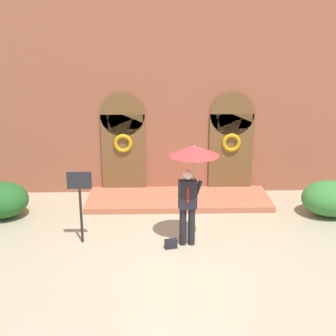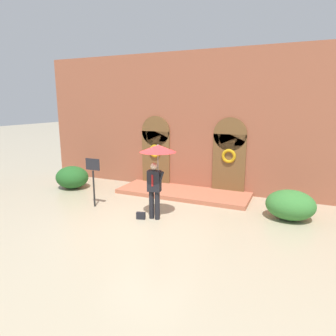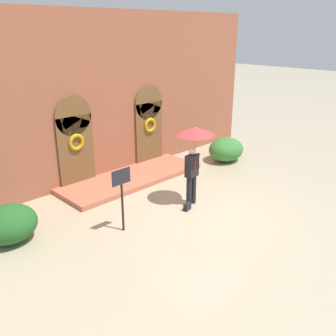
% 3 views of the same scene
% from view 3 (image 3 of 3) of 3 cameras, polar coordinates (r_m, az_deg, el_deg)
% --- Properties ---
extents(ground_plane, '(80.00, 80.00, 0.00)m').
position_cam_3_polar(ground_plane, '(11.20, 4.50, -6.08)').
color(ground_plane, tan).
extents(building_facade, '(14.00, 2.30, 5.60)m').
position_cam_3_polar(building_facade, '(13.30, -8.97, 10.24)').
color(building_facade, '#9E563D').
rests_on(building_facade, ground).
extents(person_with_umbrella, '(1.10, 1.10, 2.36)m').
position_cam_3_polar(person_with_umbrella, '(10.81, 4.08, 3.87)').
color(person_with_umbrella, black).
rests_on(person_with_umbrella, ground).
extents(handbag, '(0.30, 0.18, 0.22)m').
position_cam_3_polar(handbag, '(11.02, 2.97, -5.86)').
color(handbag, black).
rests_on(handbag, ground).
extents(sign_post, '(0.56, 0.06, 1.72)m').
position_cam_3_polar(sign_post, '(9.57, -7.06, -3.32)').
color(sign_post, black).
rests_on(sign_post, ground).
extents(shrub_left, '(1.40, 1.27, 0.95)m').
position_cam_3_polar(shrub_left, '(10.13, -23.11, -7.85)').
color(shrub_left, '#235B23').
rests_on(shrub_left, ground).
extents(shrub_right, '(1.50, 1.27, 0.93)m').
position_cam_3_polar(shrub_right, '(15.08, 8.83, 2.81)').
color(shrub_right, '#387A33').
rests_on(shrub_right, ground).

